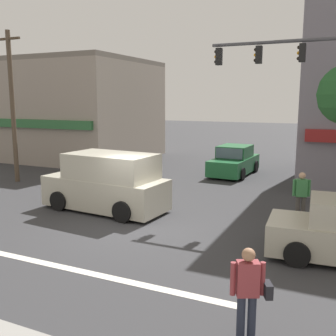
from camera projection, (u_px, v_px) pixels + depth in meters
name	position (u px, v px, depth m)	size (l,w,h in m)	color
ground_plane	(132.00, 225.00, 12.69)	(120.00, 120.00, 0.00)	#333335
lane_marking_stripe	(59.00, 266.00, 9.57)	(9.00, 0.24, 0.01)	silver
building_left_block	(65.00, 110.00, 27.78)	(11.56, 8.92, 6.66)	gray
utility_pole_near_left	(12.00, 105.00, 18.93)	(1.40, 0.22, 7.23)	brown
traffic_light_mast	(312.00, 91.00, 13.10)	(4.89, 0.27, 6.20)	#47474C
sedan_waiting_far	(234.00, 162.00, 21.23)	(2.01, 4.17, 1.58)	#1E6033
van_crossing_center	(107.00, 183.00, 14.29)	(4.73, 2.31, 2.11)	#B7B29E
pedestrian_foreground_with_bag	(249.00, 290.00, 6.40)	(0.68, 0.43, 1.67)	#232838
pedestrian_mid_crossing	(301.00, 194.00, 12.95)	(0.55, 0.31, 1.67)	#4C4742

